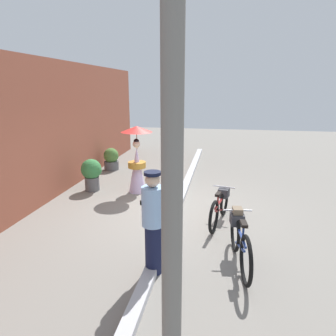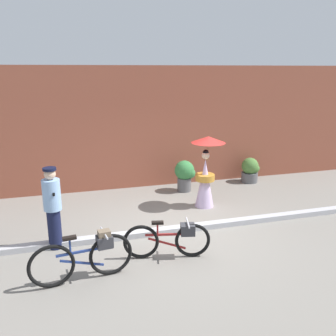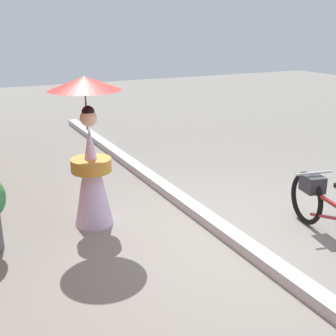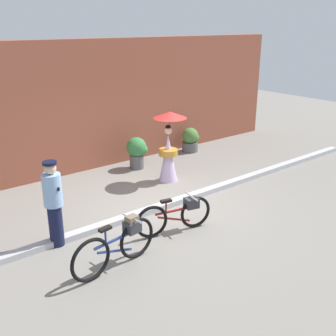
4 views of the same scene
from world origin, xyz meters
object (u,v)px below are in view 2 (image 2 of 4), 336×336
at_px(potted_plant_by_door, 185,174).
at_px(potted_plant_small, 250,170).
at_px(person_officer, 53,206).
at_px(person_with_parasol, 206,171).
at_px(bicycle_near_officer, 86,256).
at_px(bicycle_far_side, 170,239).

relative_size(potted_plant_by_door, potted_plant_small, 1.17).
height_order(person_officer, potted_plant_small, person_officer).
relative_size(person_with_parasol, potted_plant_small, 2.36).
height_order(person_officer, potted_plant_by_door, person_officer).
bearing_deg(potted_plant_small, bicycle_near_officer, -141.59).
bearing_deg(person_officer, bicycle_near_officer, -68.34).
relative_size(bicycle_near_officer, person_with_parasol, 0.94).
relative_size(bicycle_far_side, person_with_parasol, 0.88).
xyz_separation_m(person_with_parasol, potted_plant_by_door, (-0.12, 1.28, -0.43)).
distance_m(bicycle_near_officer, bicycle_far_side, 1.59).
bearing_deg(bicycle_near_officer, person_officer, 111.66).
distance_m(bicycle_near_officer, potted_plant_by_door, 4.95).
bearing_deg(potted_plant_by_door, person_officer, -143.95).
bearing_deg(potted_plant_small, bicycle_far_side, -134.09).
height_order(bicycle_near_officer, potted_plant_small, bicycle_near_officer).
bearing_deg(bicycle_far_side, potted_plant_by_door, 67.47).
bearing_deg(potted_plant_by_door, bicycle_near_officer, -127.79).
relative_size(person_officer, potted_plant_small, 2.13).
height_order(bicycle_near_officer, person_with_parasol, person_with_parasol).
relative_size(bicycle_far_side, potted_plant_small, 2.08).
bearing_deg(bicycle_far_side, bicycle_near_officer, -167.77).
distance_m(potted_plant_by_door, potted_plant_small, 2.26).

